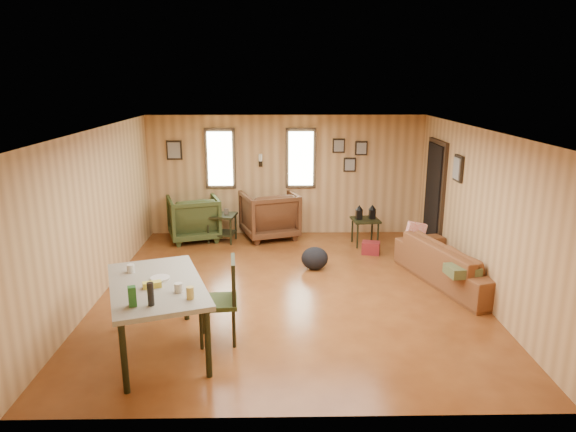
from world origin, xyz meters
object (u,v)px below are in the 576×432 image
Objects in this scene: recliner_brown at (269,212)px; sofa at (456,257)px; recliner_green at (194,216)px; end_table at (222,223)px; side_table at (365,218)px; dining_table at (157,290)px.

sofa is at bearing 121.54° from recliner_brown.
recliner_brown reaches higher than recliner_green.
recliner_brown is 1.53× the size of end_table.
end_table is at bearing -2.44° from recliner_brown.
dining_table is (-3.02, -3.95, 0.24)m from side_table.
dining_table is (-0.27, -4.20, 0.40)m from end_table.
recliner_green is 1.43× the size of end_table.
sofa is 2.22m from side_table.
recliner_green is at bearing 44.93° from sofa.
recliner_green reaches higher than end_table.
side_table is (1.83, -0.51, 0.02)m from recliner_brown.
end_table is 4.23m from dining_table.
side_table is (-1.08, 1.93, 0.10)m from sofa.
sofa is 2.81× the size of side_table.
dining_table is at bearing 56.55° from recliner_brown.
sofa is at bearing -29.60° from end_table.
end_table is (-0.92, -0.26, -0.14)m from recliner_brown.
recliner_brown reaches higher than side_table.
sofa is at bearing 7.06° from dining_table.
end_table is 0.35× the size of dining_table.
dining_table is (-4.11, -2.02, 0.34)m from sofa.
side_table is at bearing 145.90° from recliner_brown.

